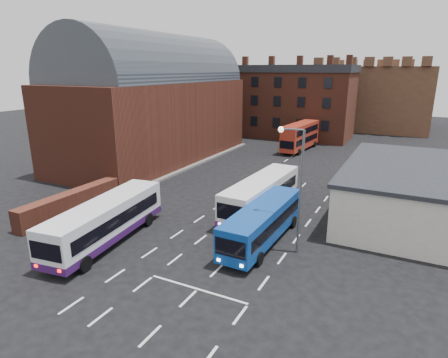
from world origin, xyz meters
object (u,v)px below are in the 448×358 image
at_px(pedestrian_red, 54,233).
at_px(bus_white_inbound, 262,193).
at_px(street_lamp, 297,180).
at_px(pedestrian_beige, 60,239).
at_px(bus_red_double, 300,136).
at_px(bus_blue, 263,221).
at_px(bus_white_outbound, 106,219).

bearing_deg(pedestrian_red, bus_white_inbound, -170.66).
bearing_deg(street_lamp, pedestrian_beige, -153.27).
relative_size(bus_red_double, street_lamp, 1.23).
height_order(bus_red_double, pedestrian_beige, bus_red_double).
xyz_separation_m(bus_blue, street_lamp, (2.32, -0.42, 3.39)).
bearing_deg(bus_white_outbound, pedestrian_red, -154.93).
bearing_deg(street_lamp, bus_white_inbound, 128.58).
height_order(bus_white_inbound, pedestrian_beige, bus_white_inbound).
bearing_deg(bus_red_double, pedestrian_red, 85.10).
height_order(street_lamp, pedestrian_red, street_lamp).
distance_m(bus_white_outbound, street_lamp, 13.11).
height_order(bus_white_outbound, bus_white_inbound, bus_white_inbound).
bearing_deg(bus_white_inbound, pedestrian_beige, 55.96).
bearing_deg(bus_white_inbound, bus_red_double, -78.28).
bearing_deg(bus_blue, bus_red_double, -77.20).
bearing_deg(bus_blue, pedestrian_beige, 34.17).
bearing_deg(pedestrian_beige, bus_red_double, -122.72).
relative_size(bus_white_outbound, bus_red_double, 1.09).
xyz_separation_m(bus_white_inbound, street_lamp, (4.41, -5.53, 3.21)).
xyz_separation_m(bus_white_outbound, bus_blue, (9.60, 4.85, -0.17)).
xyz_separation_m(street_lamp, pedestrian_beige, (-13.64, -6.87, -4.09)).
xyz_separation_m(bus_red_double, pedestrian_red, (-6.35, -37.84, -1.34)).
bearing_deg(bus_white_inbound, bus_white_outbound, 55.64).
height_order(bus_white_inbound, bus_red_double, bus_red_double).
relative_size(bus_white_outbound, street_lamp, 1.34).
bearing_deg(pedestrian_red, bus_blue, 169.06).
height_order(bus_white_inbound, pedestrian_red, bus_white_inbound).
distance_m(bus_blue, pedestrian_beige, 13.49).
distance_m(bus_blue, pedestrian_red, 14.33).
height_order(bus_red_double, street_lamp, street_lamp).
bearing_deg(pedestrian_beige, bus_blue, -172.44).
xyz_separation_m(bus_white_outbound, street_lamp, (11.91, 4.43, 3.22)).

